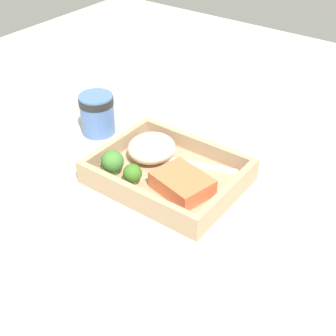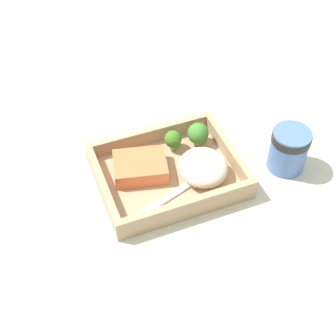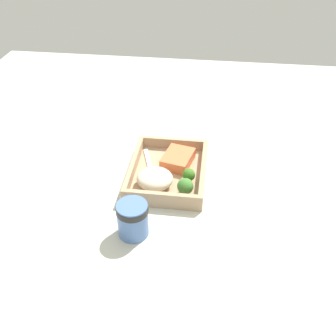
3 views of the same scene
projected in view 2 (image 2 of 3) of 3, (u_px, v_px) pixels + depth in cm
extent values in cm
cube|color=beige|center=(168.00, 182.00, 83.08)|extent=(160.00, 160.00, 2.00)
cube|color=tan|center=(168.00, 176.00, 81.90)|extent=(24.40, 19.04, 1.20)
cube|color=tan|center=(188.00, 206.00, 74.76)|extent=(24.40, 1.20, 2.95)
cube|color=tan|center=(150.00, 135.00, 85.98)|extent=(24.40, 1.20, 2.95)
cube|color=tan|center=(103.00, 187.00, 77.51)|extent=(1.20, 16.64, 2.95)
cube|color=tan|center=(229.00, 151.00, 83.23)|extent=(1.20, 16.64, 2.95)
cube|color=#E66E40|center=(140.00, 167.00, 80.61)|extent=(10.42, 8.87, 2.87)
ellipsoid|color=beige|center=(203.00, 167.00, 79.68)|extent=(8.42, 8.88, 4.18)
cylinder|color=#84AC60|center=(198.00, 140.00, 86.09)|extent=(1.48, 1.48, 1.43)
sphere|color=#40792F|center=(198.00, 133.00, 84.77)|extent=(3.90, 3.90, 3.90)
cylinder|color=#84A965|center=(173.00, 145.00, 85.19)|extent=(1.20, 1.20, 1.45)
sphere|color=#3A7021|center=(173.00, 139.00, 84.01)|extent=(3.17, 3.17, 3.17)
cube|color=white|center=(161.00, 202.00, 76.99)|extent=(12.14, 4.87, 0.44)
cube|color=white|center=(197.00, 179.00, 80.37)|extent=(3.91, 3.14, 0.44)
cylinder|color=#4D71B2|center=(288.00, 150.00, 81.42)|extent=(6.58, 6.58, 8.08)
cylinder|color=black|center=(292.00, 138.00, 79.27)|extent=(6.78, 6.78, 1.45)
cube|color=white|center=(115.00, 95.00, 97.94)|extent=(13.56, 17.59, 0.24)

